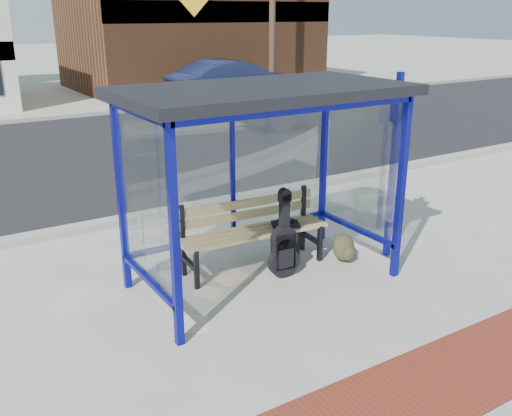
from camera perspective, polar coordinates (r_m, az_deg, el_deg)
ground at (r=7.22m, az=0.78°, el=-7.29°), size 120.00×120.00×0.00m
brick_paver_strip at (r=5.53m, az=16.23°, el=-17.14°), size 60.00×1.00×0.01m
curb_near at (r=9.57m, az=-8.66°, el=-0.34°), size 60.00×0.25×0.12m
street_asphalt at (r=14.25m, az=-17.00°, el=5.22°), size 60.00×10.00×0.00m
curb_far at (r=19.12m, az=-21.24°, el=8.30°), size 60.00×0.25×0.12m
far_sidewalk at (r=20.98m, az=-22.30°, el=8.87°), size 60.00×4.00×0.01m
bus_shelter at (r=6.63m, az=0.52°, el=9.22°), size 3.30×1.80×2.42m
storefront_brown at (r=26.55m, az=-6.71°, el=18.91°), size 10.00×7.08×6.40m
bench at (r=7.42m, az=-0.49°, el=-2.01°), size 2.04×0.63×0.95m
guitar_bag at (r=7.18m, az=2.79°, el=-3.91°), size 0.41×0.14×1.10m
suitcase at (r=7.63m, az=2.94°, el=-3.45°), size 0.41×0.35×0.62m
backpack at (r=7.78m, az=8.83°, el=-4.00°), size 0.33×0.30×0.39m
sign_post at (r=7.72m, az=13.68°, el=5.01°), size 0.12×0.31×2.49m
newspaper_a at (r=7.30m, az=-2.36°, el=-6.97°), size 0.48×0.42×0.01m
newspaper_b at (r=6.32m, az=-5.99°, el=-11.47°), size 0.41×0.44×0.01m
newspaper_c at (r=6.96m, az=-4.69°, el=-8.40°), size 0.41×0.43×0.01m
parked_car at (r=20.99m, az=-2.22°, el=12.45°), size 4.92×1.89×1.60m
fire_hydrant at (r=23.79m, az=2.95°, el=12.37°), size 0.38×0.25×0.83m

